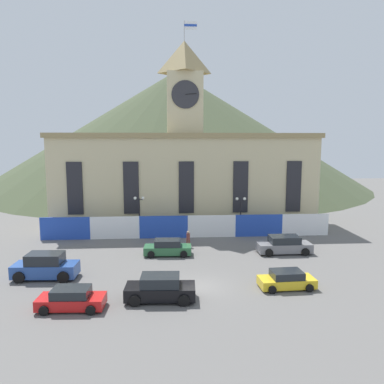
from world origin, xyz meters
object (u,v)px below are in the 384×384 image
(car_blue_van, at_px, (46,267))
(pedestrian, at_px, (188,238))
(car_black_suv, at_px, (160,289))
(car_gray_pickup, at_px, (284,245))
(car_yellow_coupe, at_px, (287,280))
(street_lamp_far_right, at_px, (139,207))
(car_green_wagon, at_px, (168,248))
(street_lamp_far_left, at_px, (241,207))
(car_red_sedan, at_px, (71,299))

(car_blue_van, distance_m, pedestrian, 14.72)
(car_black_suv, distance_m, car_gray_pickup, 15.95)
(car_gray_pickup, bearing_deg, car_blue_van, 14.13)
(car_yellow_coupe, distance_m, car_blue_van, 19.27)
(street_lamp_far_right, relative_size, car_green_wagon, 1.01)
(car_black_suv, height_order, pedestrian, car_black_suv)
(car_blue_van, height_order, pedestrian, car_blue_van)
(street_lamp_far_left, xyz_separation_m, car_green_wagon, (-8.68, -7.41, -2.62))
(street_lamp_far_right, height_order, pedestrian, street_lamp_far_right)
(street_lamp_far_right, bearing_deg, car_green_wagon, -66.28)
(street_lamp_far_right, xyz_separation_m, car_yellow_coupe, (12.27, -16.34, -2.84))
(car_black_suv, distance_m, pedestrian, 13.48)
(car_green_wagon, distance_m, pedestrian, 3.49)
(street_lamp_far_left, xyz_separation_m, car_red_sedan, (-15.14, -18.87, -2.67))
(street_lamp_far_right, relative_size, car_gray_pickup, 0.89)
(street_lamp_far_left, bearing_deg, street_lamp_far_right, -180.00)
(car_gray_pickup, height_order, car_red_sedan, car_gray_pickup)
(car_yellow_coupe, bearing_deg, pedestrian, -62.24)
(car_yellow_coupe, bearing_deg, street_lamp_far_right, -55.74)
(car_green_wagon, xyz_separation_m, pedestrian, (2.17, 2.73, 0.22))
(car_gray_pickup, height_order, car_blue_van, car_blue_van)
(street_lamp_far_right, distance_m, car_gray_pickup, 16.89)
(street_lamp_far_left, bearing_deg, car_red_sedan, -128.74)
(street_lamp_far_right, bearing_deg, car_yellow_coupe, -53.09)
(car_red_sedan, height_order, pedestrian, pedestrian)
(street_lamp_far_right, xyz_separation_m, car_red_sedan, (-3.21, -18.87, -2.80))
(street_lamp_far_left, distance_m, car_green_wagon, 11.71)
(car_black_suv, bearing_deg, pedestrian, 81.15)
(street_lamp_far_left, xyz_separation_m, car_gray_pickup, (2.93, -7.56, -2.53))
(car_gray_pickup, distance_m, pedestrian, 9.87)
(car_green_wagon, distance_m, car_red_sedan, 13.16)
(car_black_suv, xyz_separation_m, car_green_wagon, (0.56, 10.47, -0.11))
(street_lamp_far_right, xyz_separation_m, car_blue_van, (-6.70, -13.02, -2.50))
(car_black_suv, distance_m, car_yellow_coupe, 9.70)
(car_yellow_coupe, distance_m, pedestrian, 13.52)
(street_lamp_far_left, relative_size, car_yellow_coupe, 1.06)
(street_lamp_far_right, relative_size, pedestrian, 2.76)
(car_green_wagon, bearing_deg, car_black_suv, -90.64)
(car_gray_pickup, distance_m, car_blue_van, 22.25)
(car_green_wagon, height_order, car_blue_van, car_blue_van)
(car_yellow_coupe, height_order, car_blue_van, car_blue_van)
(car_yellow_coupe, bearing_deg, street_lamp_far_left, -91.48)
(street_lamp_far_left, relative_size, car_gray_pickup, 0.86)
(car_yellow_coupe, relative_size, car_blue_van, 0.82)
(car_black_suv, distance_m, car_red_sedan, 5.99)
(street_lamp_far_left, xyz_separation_m, car_blue_van, (-18.64, -13.02, -2.37))
(car_gray_pickup, bearing_deg, pedestrian, -17.03)
(street_lamp_far_left, height_order, car_green_wagon, street_lamp_far_left)
(car_blue_van, bearing_deg, pedestrian, 37.24)
(car_green_wagon, distance_m, car_blue_van, 11.43)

